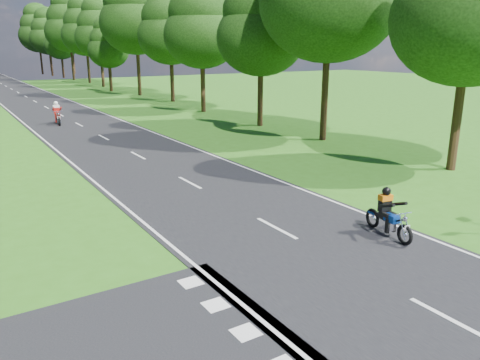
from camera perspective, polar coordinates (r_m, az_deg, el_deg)
ground at (r=13.15m, az=9.75°, el=-8.61°), size 160.00×160.00×0.00m
main_road at (r=59.59m, az=-24.66°, el=9.22°), size 7.00×140.00×0.02m
road_markings at (r=57.73m, az=-24.52°, el=9.09°), size 7.40×140.00×0.01m
treeline at (r=69.58m, az=-25.52°, el=16.72°), size 40.00×115.35×14.78m
rider_near_blue at (r=14.39m, az=17.72°, el=-3.78°), size 0.89×1.82×1.45m
rider_far_red at (r=36.66m, az=-21.40°, el=7.62°), size 0.85×2.04×1.65m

